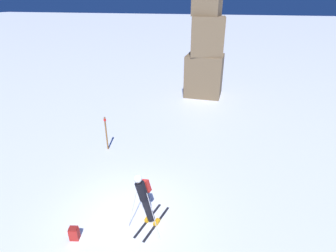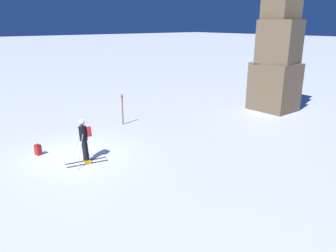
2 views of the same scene
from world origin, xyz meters
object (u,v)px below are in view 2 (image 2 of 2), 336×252
skier (84,138)px  rock_pillar (278,53)px  trail_marker (122,108)px  spare_backpack (38,150)px

skier → rock_pillar: rock_pillar is taller
rock_pillar → trail_marker: size_ratio=5.04×
trail_marker → spare_backpack: bearing=-73.8°
skier → spare_backpack: bearing=-131.0°
rock_pillar → trail_marker: 11.12m
rock_pillar → spare_backpack: size_ratio=18.76×
rock_pillar → trail_marker: bearing=-109.7°
rock_pillar → trail_marker: (-3.61, -10.11, -2.91)m
spare_backpack → trail_marker: trail_marker is taller
skier → trail_marker: skier is taller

